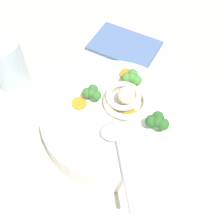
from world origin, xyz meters
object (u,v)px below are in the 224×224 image
object	(u,v)px
soup_bowl	(112,120)
noodle_pile	(125,98)
drinking_glass	(8,64)
folded_napkin	(124,46)
soup_spoon	(117,138)

from	to	relation	value
soup_bowl	noodle_pile	distance (cm)	5.54
soup_bowl	drinking_glass	distance (cm)	26.55
soup_bowl	drinking_glass	xyz separation A→B (cm)	(24.71, -9.31, 2.70)
drinking_glass	folded_napkin	bearing A→B (deg)	-146.61
noodle_pile	drinking_glass	world-z (taller)	drinking_glass
soup_bowl	folded_napkin	world-z (taller)	soup_bowl
soup_spoon	noodle_pile	bearing A→B (deg)	160.37
soup_spoon	drinking_glass	size ratio (longest dim) A/B	1.47
soup_bowl	drinking_glass	world-z (taller)	drinking_glass
noodle_pile	soup_spoon	size ratio (longest dim) A/B	0.58
soup_spoon	folded_napkin	bearing A→B (deg)	166.98
noodle_pile	soup_spoon	world-z (taller)	noodle_pile
soup_bowl	folded_napkin	size ratio (longest dim) A/B	1.64
soup_spoon	folded_napkin	world-z (taller)	soup_spoon
folded_napkin	noodle_pile	bearing A→B (deg)	97.67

